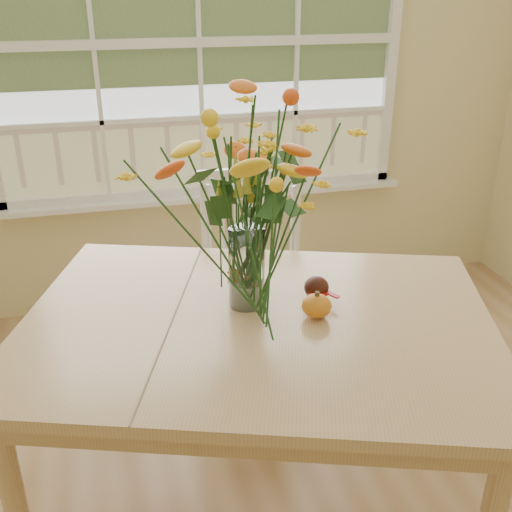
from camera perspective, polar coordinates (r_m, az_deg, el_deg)
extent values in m
cube|color=beige|center=(3.47, -5.41, 16.38)|extent=(4.00, 0.02, 2.70)
cube|color=silver|center=(3.43, -5.51, 19.65)|extent=(2.20, 0.00, 1.60)
cube|color=white|center=(3.56, -4.80, 5.66)|extent=(2.42, 0.12, 0.03)
cube|color=tan|center=(2.01, 0.14, -6.47)|extent=(1.83, 1.55, 0.04)
cube|color=tan|center=(2.04, 0.14, -8.14)|extent=(1.68, 1.40, 0.10)
cylinder|color=tan|center=(2.74, -13.67, -8.06)|extent=(0.07, 0.07, 0.79)
cylinder|color=tan|center=(2.68, 16.01, -9.30)|extent=(0.07, 0.07, 0.79)
cube|color=white|center=(2.79, -0.76, -4.33)|extent=(0.60, 0.59, 0.05)
cube|color=white|center=(2.84, -0.52, 2.36)|extent=(0.47, 0.18, 0.55)
cylinder|color=white|center=(2.80, -4.87, -10.56)|extent=(0.04, 0.04, 0.47)
cylinder|color=white|center=(3.09, -3.98, -6.79)|extent=(0.04, 0.04, 0.47)
cylinder|color=white|center=(2.78, 2.93, -10.85)|extent=(0.04, 0.04, 0.47)
cylinder|color=white|center=(3.07, 3.01, -7.02)|extent=(0.04, 0.04, 0.47)
cylinder|color=white|center=(2.02, -0.90, -1.12)|extent=(0.12, 0.12, 0.28)
ellipsoid|color=orange|center=(1.99, 5.79, -4.85)|extent=(0.10, 0.10, 0.08)
cylinder|color=#CCB78C|center=(2.09, -0.88, -4.26)|extent=(0.08, 0.08, 0.01)
ellipsoid|color=brown|center=(2.07, -0.89, -3.23)|extent=(0.12, 0.11, 0.08)
ellipsoid|color=#38160F|center=(2.11, 5.76, -3.08)|extent=(0.09, 0.09, 0.08)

